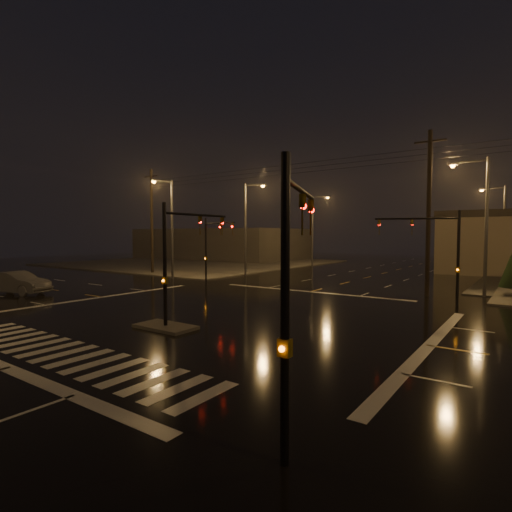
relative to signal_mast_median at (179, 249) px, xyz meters
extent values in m
plane|color=black|center=(0.00, 3.07, -3.75)|extent=(140.00, 140.00, 0.00)
cube|color=#484540|center=(-30.00, 33.07, -3.69)|extent=(36.00, 36.00, 0.12)
cube|color=#484540|center=(0.00, -0.93, -3.68)|extent=(3.00, 1.60, 0.15)
cube|color=beige|center=(0.00, -5.93, -3.75)|extent=(15.00, 2.60, 0.01)
cube|color=beige|center=(0.00, -7.93, -3.75)|extent=(16.00, 0.50, 0.01)
cube|color=beige|center=(0.00, 14.07, -3.75)|extent=(16.00, 0.50, 0.01)
cube|color=#3D3A36|center=(-35.00, 45.07, -0.95)|extent=(30.00, 18.00, 5.60)
cylinder|color=black|center=(0.00, -0.93, -0.75)|extent=(0.18, 0.18, 6.00)
cylinder|color=black|center=(0.00, 1.32, 1.75)|extent=(0.12, 4.50, 0.12)
imported|color=#594707|center=(0.00, 3.35, 1.70)|extent=(0.16, 0.20, 1.00)
cube|color=#594707|center=(0.00, -0.93, -1.45)|extent=(0.25, 0.18, 0.35)
cylinder|color=black|center=(10.50, 13.57, -0.75)|extent=(0.18, 0.18, 6.00)
cylinder|color=black|center=(8.15, 12.72, 1.75)|extent=(4.74, 1.82, 0.12)
imported|color=#594707|center=(6.04, 11.95, 1.70)|extent=(0.24, 0.22, 1.00)
cube|color=#594707|center=(10.50, 13.57, -1.45)|extent=(0.25, 0.18, 0.35)
cylinder|color=black|center=(-10.50, 13.57, -0.75)|extent=(0.18, 0.18, 6.00)
cylinder|color=black|center=(-8.15, 12.72, 1.75)|extent=(4.74, 1.82, 0.12)
imported|color=#594707|center=(-6.04, 11.95, 1.70)|extent=(0.24, 0.22, 1.00)
cube|color=#594707|center=(-10.50, 13.57, -1.45)|extent=(0.25, 0.18, 0.35)
cylinder|color=black|center=(10.50, -7.43, -0.75)|extent=(0.18, 0.18, 6.00)
cylinder|color=black|center=(9.82, -5.55, 1.75)|extent=(1.48, 3.80, 0.12)
imported|color=#594707|center=(9.20, -3.86, 1.70)|extent=(0.22, 0.24, 1.00)
cube|color=#594707|center=(10.50, -7.43, -1.45)|extent=(0.25, 0.18, 0.35)
cylinder|color=#38383A|center=(-11.50, 21.07, 1.25)|extent=(0.24, 0.24, 10.00)
cylinder|color=#38383A|center=(-10.30, 21.07, 6.05)|extent=(2.40, 0.14, 0.14)
cube|color=#38383A|center=(-9.20, 21.07, 6.00)|extent=(0.70, 0.30, 0.18)
sphere|color=orange|center=(-9.20, 21.07, 5.87)|extent=(0.32, 0.32, 0.32)
cylinder|color=#38383A|center=(-11.50, 37.07, 1.25)|extent=(0.24, 0.24, 10.00)
cylinder|color=#38383A|center=(-10.30, 37.07, 6.05)|extent=(2.40, 0.14, 0.14)
cube|color=#38383A|center=(-9.20, 37.07, 6.00)|extent=(0.70, 0.30, 0.18)
sphere|color=orange|center=(-9.20, 37.07, 5.87)|extent=(0.32, 0.32, 0.32)
cylinder|color=#38383A|center=(11.50, 19.07, 1.25)|extent=(0.24, 0.24, 10.00)
cylinder|color=#38383A|center=(10.30, 19.07, 6.05)|extent=(2.40, 0.14, 0.14)
cube|color=#38383A|center=(9.20, 19.07, 6.00)|extent=(0.70, 0.30, 0.18)
sphere|color=orange|center=(9.20, 19.07, 5.87)|extent=(0.32, 0.32, 0.32)
cylinder|color=#38383A|center=(11.50, 39.07, 1.25)|extent=(0.24, 0.24, 10.00)
cylinder|color=#38383A|center=(10.30, 39.07, 6.05)|extent=(2.40, 0.14, 0.14)
cube|color=#38383A|center=(9.20, 39.07, 6.00)|extent=(0.70, 0.30, 0.18)
sphere|color=orange|center=(9.20, 39.07, 5.87)|extent=(0.32, 0.32, 0.32)
cylinder|color=#38383A|center=(-16.00, 14.57, 1.25)|extent=(0.24, 0.24, 10.00)
cylinder|color=#38383A|center=(-16.00, 13.37, 6.05)|extent=(0.14, 2.40, 0.14)
cube|color=#38383A|center=(-16.00, 12.27, 6.00)|extent=(0.30, 0.70, 0.18)
sphere|color=orange|center=(-16.00, 12.27, 5.87)|extent=(0.32, 0.32, 0.32)
cylinder|color=black|center=(-22.00, 17.07, 2.25)|extent=(0.32, 0.32, 12.00)
cube|color=black|center=(-22.00, 17.07, 7.45)|extent=(2.20, 0.12, 0.12)
cylinder|color=black|center=(8.00, 17.07, 2.25)|extent=(0.32, 0.32, 12.00)
cube|color=black|center=(8.00, 17.07, 7.45)|extent=(2.20, 0.12, 0.12)
imported|color=#505157|center=(-17.62, 0.25, -2.89)|extent=(5.54, 3.33, 1.72)
camera|label=1|loc=(14.36, -13.92, 0.70)|focal=28.00mm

